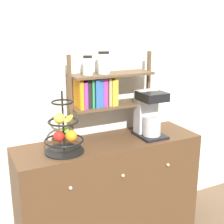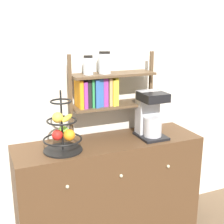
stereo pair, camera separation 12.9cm
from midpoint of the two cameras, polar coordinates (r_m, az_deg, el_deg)
The scene contains 5 objects.
wall_back at distance 2.36m, azimuth -1.36°, elevation 8.19°, with size 7.00×0.05×2.60m, color silver.
sideboard at distance 2.43m, azimuth 1.05°, elevation -14.18°, with size 1.36×0.43×0.80m.
coffee_maker at distance 2.33m, azimuth 8.55°, elevation -0.43°, with size 0.19×0.24×0.34m.
fruit_stand at distance 2.06m, azimuth -7.26°, elevation -3.65°, with size 0.26×0.26×0.41m.
shelf_hutch at distance 2.25m, azimuth -0.04°, elevation 4.43°, with size 0.66×0.20×0.63m.
Camera 2 is at (-0.81, -1.74, 1.61)m, focal length 50.00 mm.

